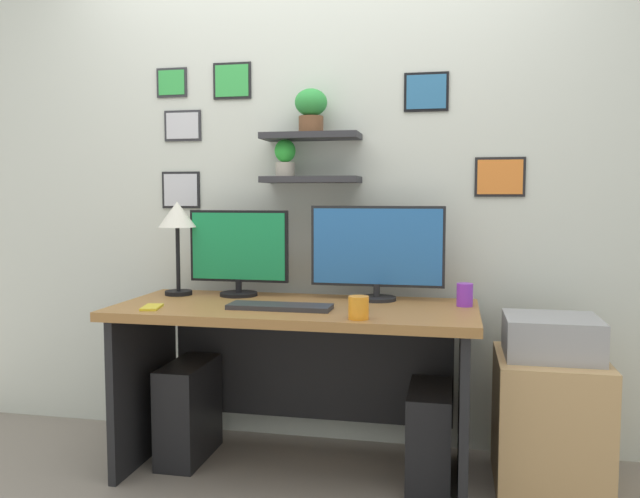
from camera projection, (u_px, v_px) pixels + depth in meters
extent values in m
plane|color=gray|center=(296.00, 471.00, 2.88)|extent=(8.00, 8.00, 0.00)
cube|color=silver|center=(316.00, 171.00, 3.20)|extent=(4.40, 0.04, 2.70)
cube|color=#2D2D33|center=(311.00, 180.00, 3.09)|extent=(0.47, 0.20, 0.03)
cube|color=#2D2D33|center=(311.00, 136.00, 3.07)|extent=(0.47, 0.20, 0.03)
cylinder|color=#B2A899|center=(285.00, 170.00, 3.11)|extent=(0.09, 0.09, 0.07)
ellipsoid|color=green|center=(285.00, 151.00, 3.10)|extent=(0.10, 0.10, 0.11)
cylinder|color=brown|center=(311.00, 125.00, 3.06)|extent=(0.12, 0.12, 0.08)
ellipsoid|color=green|center=(311.00, 102.00, 3.06)|extent=(0.15, 0.15, 0.13)
cube|color=black|center=(500.00, 177.00, 3.00)|extent=(0.23, 0.02, 0.18)
cube|color=orange|center=(500.00, 177.00, 2.99)|extent=(0.20, 0.00, 0.16)
cube|color=#2D2D33|center=(172.00, 83.00, 3.29)|extent=(0.16, 0.02, 0.15)
cube|color=green|center=(171.00, 82.00, 3.28)|extent=(0.14, 0.00, 0.12)
cube|color=black|center=(232.00, 81.00, 3.23)|extent=(0.20, 0.02, 0.18)
cube|color=green|center=(232.00, 81.00, 3.22)|extent=(0.17, 0.00, 0.16)
cube|color=#2D2D33|center=(183.00, 126.00, 3.30)|extent=(0.20, 0.02, 0.16)
cube|color=silver|center=(182.00, 126.00, 3.29)|extent=(0.17, 0.00, 0.13)
cube|color=black|center=(426.00, 92.00, 3.04)|extent=(0.21, 0.02, 0.18)
cube|color=teal|center=(426.00, 92.00, 3.03)|extent=(0.18, 0.00, 0.16)
cube|color=black|center=(181.00, 190.00, 3.33)|extent=(0.21, 0.02, 0.19)
cube|color=silver|center=(181.00, 190.00, 3.32)|extent=(0.18, 0.00, 0.16)
cube|color=#9E6B38|center=(295.00, 310.00, 2.82)|extent=(1.57, 0.68, 0.04)
cube|color=black|center=(144.00, 384.00, 3.00)|extent=(0.04, 0.62, 0.71)
cube|color=black|center=(463.00, 404.00, 2.70)|extent=(0.04, 0.62, 0.71)
cube|color=black|center=(310.00, 368.00, 3.14)|extent=(1.37, 0.02, 0.50)
cylinder|color=black|center=(239.00, 294.00, 3.09)|extent=(0.18, 0.18, 0.02)
cylinder|color=black|center=(239.00, 286.00, 3.09)|extent=(0.03, 0.03, 0.06)
cube|color=black|center=(239.00, 246.00, 3.08)|extent=(0.48, 0.02, 0.34)
cube|color=#198C4C|center=(238.00, 246.00, 3.07)|extent=(0.46, 0.00, 0.32)
cylinder|color=black|center=(377.00, 298.00, 2.96)|extent=(0.18, 0.18, 0.02)
cylinder|color=black|center=(377.00, 290.00, 2.95)|extent=(0.03, 0.03, 0.06)
cube|color=black|center=(377.00, 246.00, 2.95)|extent=(0.61, 0.02, 0.37)
cube|color=#2866B2|center=(377.00, 247.00, 2.93)|extent=(0.59, 0.00, 0.35)
cube|color=#2D2D33|center=(280.00, 307.00, 2.73)|extent=(0.44, 0.14, 0.02)
ellipsoid|color=black|center=(362.00, 307.00, 2.68)|extent=(0.06, 0.09, 0.03)
cylinder|color=black|center=(179.00, 293.00, 3.12)|extent=(0.13, 0.13, 0.02)
cylinder|color=black|center=(178.00, 259.00, 3.10)|extent=(0.02, 0.02, 0.31)
cone|color=white|center=(177.00, 214.00, 3.09)|extent=(0.18, 0.18, 0.12)
cube|color=yellow|center=(152.00, 307.00, 2.74)|extent=(0.10, 0.15, 0.01)
cylinder|color=orange|center=(359.00, 308.00, 2.50)|extent=(0.08, 0.08, 0.09)
cylinder|color=purple|center=(465.00, 295.00, 2.79)|extent=(0.07, 0.07, 0.10)
cube|color=tan|center=(549.00, 422.00, 2.72)|extent=(0.44, 0.50, 0.56)
cube|color=#9E9EA3|center=(552.00, 337.00, 2.69)|extent=(0.38, 0.34, 0.17)
cube|color=black|center=(189.00, 410.00, 3.01)|extent=(0.18, 0.40, 0.45)
cube|color=black|center=(430.00, 436.00, 2.74)|extent=(0.18, 0.40, 0.42)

